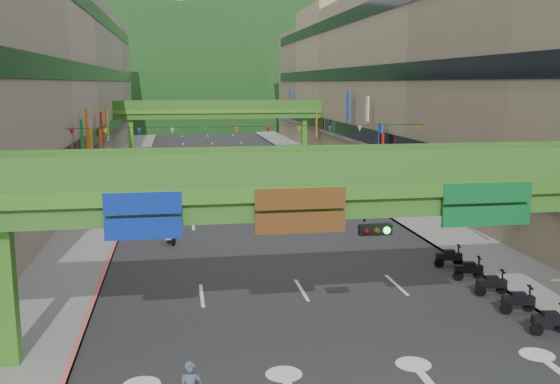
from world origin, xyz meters
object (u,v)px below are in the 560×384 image
object	(u,v)px
scooter_rider_mid	(224,182)
pedestrian_red	(393,199)
car_yellow	(213,155)
overpass_near	(368,205)
car_silver	(158,188)

from	to	relation	value
scooter_rider_mid	pedestrian_red	bearing A→B (deg)	-38.80
car_yellow	pedestrian_red	bearing A→B (deg)	-71.41
scooter_rider_mid	pedestrian_red	size ratio (longest dim) A/B	1.09
overpass_near	car_yellow	bearing A→B (deg)	92.13
scooter_rider_mid	car_silver	xyz separation A→B (m)	(-5.42, -0.93, -0.26)
overpass_near	car_silver	world-z (taller)	overpass_near
car_silver	pedestrian_red	xyz separation A→B (m)	(17.07, -8.44, 0.15)
car_silver	pedestrian_red	world-z (taller)	pedestrian_red
pedestrian_red	car_yellow	bearing A→B (deg)	122.14
overpass_near	pedestrian_red	bearing A→B (deg)	68.18
car_silver	overpass_near	bearing A→B (deg)	-65.80
car_silver	scooter_rider_mid	bearing A→B (deg)	19.64
overpass_near	car_silver	size ratio (longest dim) A/B	5.99
scooter_rider_mid	pedestrian_red	xyz separation A→B (m)	(11.65, -9.37, -0.11)
car_silver	pedestrian_red	size ratio (longest dim) A/B	2.55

